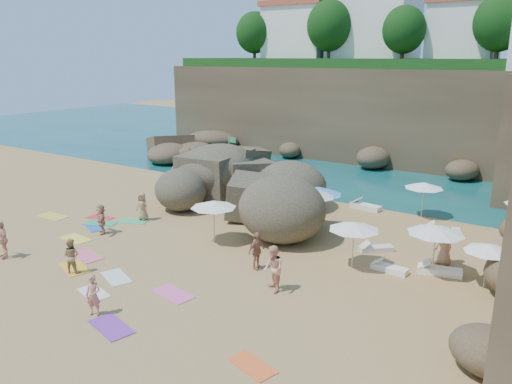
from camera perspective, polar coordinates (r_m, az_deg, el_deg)
The scene contains 48 objects.
ground at distance 26.09m, azimuth -7.34°, elevation -5.06°, with size 120.00×120.00×0.00m, color tan.
seawater at distance 51.83m, azimuth 14.78°, elevation 4.79°, with size 120.00×120.00×0.00m, color #0C4751.
cliff_back at distance 45.94m, azimuth 15.44°, elevation 8.49°, with size 44.00×8.00×8.00m, color brown.
rock_promontory at distance 44.74m, azimuth -4.77°, elevation 3.62°, with size 12.00×7.00×2.00m, color brown, non-canonical shape.
clifftop_buildings at distance 46.19m, azimuth 17.61°, elevation 17.39°, with size 28.48×9.48×7.00m.
clifftop_trees at distance 39.67m, azimuth 17.58°, elevation 17.87°, with size 35.60×23.82×4.40m.
marina_masts at distance 58.70m, azimuth -0.60°, elevation 9.42°, with size 3.10×0.10×6.00m.
rock_outcrop at distance 29.54m, azimuth -1.85°, elevation -2.49°, with size 9.12×6.84×3.65m, color brown, non-canonical shape.
flag_pole at distance 36.52m, azimuth -2.95°, elevation 4.50°, with size 0.67×0.08×3.43m.
parasol_0 at distance 25.61m, azimuth 6.18°, elevation -0.02°, with size 2.64×2.64×2.50m.
parasol_1 at distance 29.13m, azimuth 2.22°, elevation 1.16°, with size 2.20×2.20×2.08m.
parasol_2 at distance 29.98m, azimuth 18.65°, elevation 0.73°, with size 2.18×2.18×2.06m.
parasol_4 at distance 21.83m, azimuth 25.05°, elevation -5.81°, with size 1.96×1.96×1.85m.
parasol_5 at distance 30.78m, azimuth 0.61°, elevation 1.83°, with size 2.13×2.13×2.01m.
parasol_6 at distance 24.38m, azimuth 2.44°, elevation -2.03°, with size 2.03×2.03×1.92m.
parasol_7 at distance 22.08m, azimuth 19.89°, elevation -4.04°, with size 2.37×2.37×2.24m.
parasol_9 at distance 24.59m, azimuth -4.87°, elevation -1.39°, with size 2.29×2.29×2.16m.
parasol_10 at distance 26.25m, azimuth 7.10°, elevation 0.18°, with size 2.56×2.56×2.42m.
parasol_11 at distance 21.97m, azimuth 11.15°, elevation -3.84°, with size 2.22×2.22×2.10m.
lounger_0 at distance 31.09m, azimuth 12.41°, elevation -1.65°, with size 1.92×0.64×0.30m, color white.
lounger_1 at distance 28.28m, azimuth 1.32°, elevation -2.98°, with size 1.93×0.64×0.30m, color white.
lounger_2 at distance 28.16m, azimuth 20.50°, elevation -4.09°, with size 1.77×0.59×0.27m, color silver.
lounger_3 at distance 22.60m, azimuth 15.01°, elevation -8.45°, with size 1.58×0.53×0.25m, color white.
lounger_4 at distance 22.95m, azimuth 20.25°, elevation -8.47°, with size 1.80×0.60×0.28m, color white.
lounger_5 at distance 24.62m, azimuth 13.58°, elevation -6.34°, with size 1.61×0.54×0.25m, color silver.
towel_1 at distance 24.74m, azimuth -18.81°, elevation -6.91°, with size 1.80×0.90×0.03m, color #F15D7E.
towel_2 at distance 23.58m, azimuth -20.03°, elevation -8.13°, with size 1.78×0.89×0.03m, color yellow.
towel_3 at distance 29.17m, azimuth -17.32°, elevation -3.40°, with size 1.83×0.91×0.03m, color #2DA05F.
towel_4 at distance 31.31m, azimuth -22.21°, elevation -2.59°, with size 1.86×0.93×0.03m, color gold.
towel_5 at distance 21.03m, azimuth -18.06°, elevation -10.88°, with size 1.51×0.76×0.03m, color silver.
towel_6 at distance 18.46m, azimuth -16.20°, elevation -14.57°, with size 1.81×0.91×0.03m, color purple.
towel_7 at distance 30.11m, azimuth -17.36°, elevation -2.82°, with size 1.57×0.78×0.03m, color red.
towel_8 at distance 28.58m, azimuth -17.94°, elevation -3.85°, with size 1.52×0.76×0.03m, color blue.
towel_9 at distance 20.19m, azimuth -9.45°, elevation -11.41°, with size 1.76×0.88×0.03m, color pink.
towel_10 at distance 15.90m, azimuth -0.41°, elevation -19.23°, with size 1.54×0.77×0.03m, color #FF6028.
towel_11 at distance 28.96m, azimuth -13.85°, elevation -3.28°, with size 1.58×0.79×0.03m, color #32B16B.
towel_12 at distance 27.14m, azimuth -19.91°, elevation -5.03°, with size 1.68×0.84×0.03m, color yellow.
towel_13 at distance 22.11m, azimuth -15.68°, elevation -9.35°, with size 1.67×0.83×0.03m, color silver.
person_stand_1 at distance 22.84m, azimuth -20.39°, elevation -6.87°, with size 0.76×0.59×1.56m, color tan.
person_stand_2 at distance 32.35m, azimuth 0.46°, elevation 0.47°, with size 0.95×0.39×1.47m, color #D9AC7B.
person_stand_3 at distance 21.81m, azimuth 0.06°, elevation -6.74°, with size 0.98×0.41×1.68m, color #A76F53.
person_stand_4 at distance 23.72m, azimuth 20.76°, elevation -5.73°, with size 0.89×0.49×1.83m, color tan.
person_stand_5 at distance 33.63m, azimuth 1.46°, elevation 1.17°, with size 1.50×0.43×1.62m, color tan.
person_lie_1 at distance 25.94m, azimuth -26.79°, elevation -6.28°, with size 1.01×1.73×0.42m, color #E8A184.
person_lie_2 at distance 29.02m, azimuth -12.78°, elevation -2.77°, with size 0.76×1.56×0.41m, color #9D784E.
person_lie_3 at distance 27.45m, azimuth -17.18°, elevation -4.14°, with size 1.43×1.54×0.41m, color tan.
person_lie_4 at distance 19.31m, azimuth -17.94°, elevation -12.77°, with size 0.55×1.51×0.36m, color tan.
person_lie_5 at distance 20.02m, azimuth 1.97°, elevation -10.37°, with size 0.90×1.86×0.70m, color #EFA687.
Camera 1 is at (16.11, -18.43, 9.03)m, focal length 35.00 mm.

